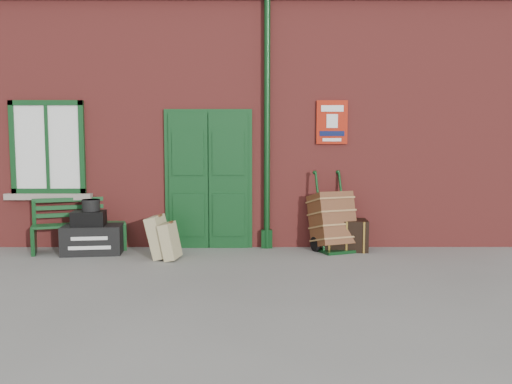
{
  "coord_description": "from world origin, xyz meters",
  "views": [
    {
      "loc": [
        0.46,
        -6.64,
        1.66
      ],
      "look_at": [
        0.47,
        0.6,
        1.0
      ],
      "focal_mm": 35.0,
      "sensor_mm": 36.0,
      "label": 1
    }
  ],
  "objects_px": {
    "houdini_trunk": "(93,240)",
    "porter_trolley": "(332,221)",
    "bench": "(80,223)",
    "dark_trunk": "(345,235)"
  },
  "relations": [
    {
      "from": "houdini_trunk",
      "to": "dark_trunk",
      "type": "height_order",
      "value": "dark_trunk"
    },
    {
      "from": "houdini_trunk",
      "to": "dark_trunk",
      "type": "bearing_deg",
      "value": -3.33
    },
    {
      "from": "bench",
      "to": "dark_trunk",
      "type": "distance_m",
      "value": 4.26
    },
    {
      "from": "bench",
      "to": "dark_trunk",
      "type": "xyz_separation_m",
      "value": [
        4.26,
        -0.02,
        -0.19
      ]
    },
    {
      "from": "bench",
      "to": "porter_trolley",
      "type": "relative_size",
      "value": 1.18
    },
    {
      "from": "dark_trunk",
      "to": "houdini_trunk",
      "type": "bearing_deg",
      "value": -172.1
    },
    {
      "from": "houdini_trunk",
      "to": "porter_trolley",
      "type": "distance_m",
      "value": 3.77
    },
    {
      "from": "houdini_trunk",
      "to": "dark_trunk",
      "type": "distance_m",
      "value": 3.97
    },
    {
      "from": "houdini_trunk",
      "to": "porter_trolley",
      "type": "relative_size",
      "value": 0.71
    },
    {
      "from": "bench",
      "to": "porter_trolley",
      "type": "bearing_deg",
      "value": -19.49
    }
  ]
}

